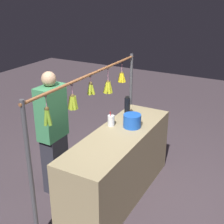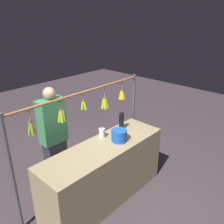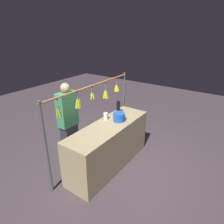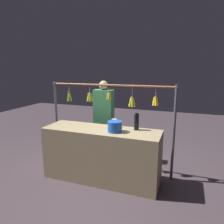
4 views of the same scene
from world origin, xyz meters
name	(u,v)px [view 2 (image 2 of 4)]	position (x,y,z in m)	size (l,w,h in m)	color
ground_plane	(104,197)	(0.00, 0.00, 0.00)	(12.00, 12.00, 0.00)	#44383F
market_counter	(104,173)	(0.00, 0.00, 0.43)	(1.90, 0.58, 0.87)	tan
display_rack	(85,121)	(-0.01, -0.37, 1.12)	(2.26, 0.12, 1.58)	#4C4C51
water_bottle	(121,121)	(-0.54, -0.15, 1.00)	(0.08, 0.08, 0.27)	black
blue_bucket	(119,135)	(-0.25, 0.06, 0.95)	(0.22, 0.22, 0.16)	blue
drink_cup	(102,133)	(-0.15, -0.19, 0.94)	(0.09, 0.09, 0.20)	silver
vendor_person	(54,139)	(0.27, -0.77, 0.78)	(0.38, 0.20, 1.59)	#2D2D38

